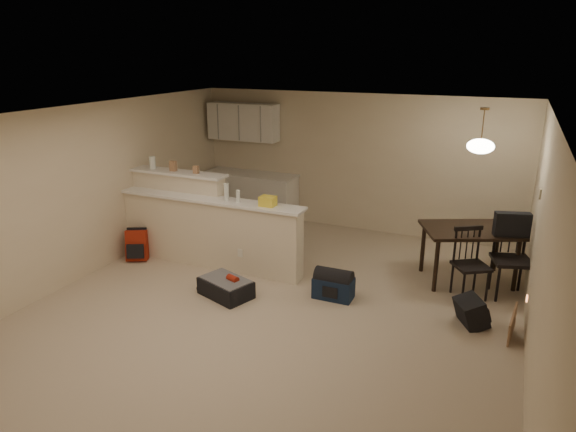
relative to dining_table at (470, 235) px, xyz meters
The scene contains 20 objects.
room 2.97m from the dining_table, 138.94° to the right, with size 7.00×7.02×2.50m.
breakfast_bar 4.07m from the dining_table, 166.70° to the right, with size 3.08×0.58×1.39m.
upper_cabinets 4.77m from the dining_table, 162.31° to the left, with size 1.40×0.34×0.70m, color white.
kitchen_counter 4.40m from the dining_table, 163.13° to the left, with size 1.80×0.60×0.90m, color white.
thermostat 1.17m from the dining_table, 25.02° to the right, with size 0.02×0.12×0.12m, color beige.
jar 5.00m from the dining_table, behind, with size 0.10×0.10×0.20m, color silver.
cereal_box 4.60m from the dining_table, 169.90° to the right, with size 0.10×0.07×0.16m, color #9A714F.
small_box 4.19m from the dining_table, 168.86° to the right, with size 0.08×0.06×0.12m, color #9A714F.
bottle_a 3.57m from the dining_table, 163.28° to the right, with size 0.07×0.07×0.26m, color silver.
bottle_b 3.38m from the dining_table, 162.31° to the right, with size 0.06×0.06×0.18m, color silver.
bag_lump 2.92m from the dining_table, 159.40° to the right, with size 0.22×0.18×0.14m, color #9A714F.
dining_table is the anchor object (origin of this frame).
pendant_lamp 1.28m from the dining_table, 153.43° to the left, with size 0.36×0.36×0.62m.
dining_chair_near 0.59m from the dining_table, 80.72° to the right, with size 0.42×0.40×0.97m, color black, non-canonical shape.
dining_chair_far 0.66m from the dining_table, 26.57° to the right, with size 0.49×0.46×1.11m, color black, non-canonical shape.
suitcase 3.53m from the dining_table, 147.97° to the right, with size 0.70×0.46×0.24m, color black.
red_backpack 5.09m from the dining_table, 165.07° to the right, with size 0.33×0.20×0.49m, color #9B2111.
navy_duffel 2.13m from the dining_table, 140.53° to the right, with size 0.53×0.29×0.29m, color #122039.
black_daypack 1.43m from the dining_table, 81.81° to the right, with size 0.39×0.27×0.34m, color black.
cardboard_sheet 1.69m from the dining_table, 66.15° to the right, with size 0.47×0.02×0.36m, color #9A714F.
Camera 1 is at (2.60, -5.40, 3.22)m, focal length 32.00 mm.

